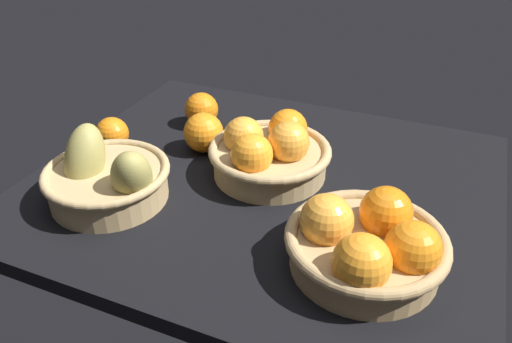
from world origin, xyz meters
TOP-DOWN VIEW (x-y plane):
  - market_tray at (0.00, 0.00)cm, footprint 84.00×72.00cm
  - basket_near_right at (22.49, -15.83)cm, footprint 23.81×23.81cm
  - basket_center at (0.13, 2.92)cm, footprint 23.03×23.03cm
  - basket_near_left_pears at (-22.76, -15.99)cm, footprint 23.69×21.92cm
  - loose_orange_front_gap at (-15.70, 5.98)cm, footprint 8.10×8.10cm
  - loose_orange_back_gap at (-33.29, -0.70)cm, footprint 6.80×6.80cm
  - loose_orange_side_gap at (-21.57, 16.02)cm, footprint 7.49×7.49cm

SIDE VIEW (x-z plane):
  - market_tray at x=0.00cm, z-range 0.00..3.00cm
  - loose_orange_back_gap at x=-33.29cm, z-range 3.00..9.80cm
  - loose_orange_side_gap at x=-21.57cm, z-range 3.00..10.49cm
  - loose_orange_front_gap at x=-15.70cm, z-range 3.00..11.10cm
  - basket_near_left_pears at x=-22.76cm, z-range 0.18..14.64cm
  - basket_near_right at x=22.49cm, z-range 2.07..13.04cm
  - basket_center at x=0.13cm, z-range 1.88..13.35cm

